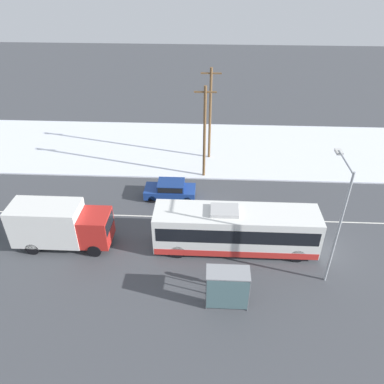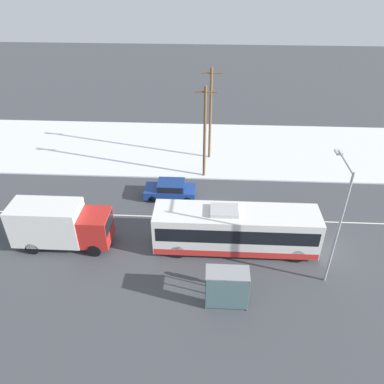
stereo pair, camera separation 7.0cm
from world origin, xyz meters
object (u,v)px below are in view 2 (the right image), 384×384
city_bus (235,229)px  utility_pole_snowlot (210,114)px  pedestrian_at_stop (223,274)px  bus_shelter (227,285)px  utility_pole_roadside (205,132)px  sedan_car (171,189)px  streetlamp (339,210)px  box_truck (59,224)px

city_bus → utility_pole_snowlot: (-1.90, 12.87, 2.95)m
pedestrian_at_stop → bus_shelter: size_ratio=0.71×
utility_pole_roadside → pedestrian_at_stop: bearing=-83.6°
utility_pole_roadside → sedan_car: bearing=-126.6°
utility_pole_roadside → utility_pole_snowlot: size_ratio=0.95×
bus_shelter → utility_pole_roadside: bearing=96.5°
pedestrian_at_stop → streetlamp: bearing=12.6°
sedan_car → streetlamp: 13.72m
box_truck → bus_shelter: 12.02m
box_truck → utility_pole_roadside: size_ratio=0.79×
streetlamp → utility_pole_roadside: utility_pole_roadside is taller
box_truck → city_bus: bearing=1.4°
sedan_car → city_bus: bearing=130.2°
sedan_car → utility_pole_snowlot: bearing=-113.4°
sedan_car → streetlamp: streetlamp is taller
city_bus → box_truck: 11.74m
box_truck → utility_pole_roadside: utility_pole_roadside is taller
sedan_car → utility_pole_roadside: (2.62, 3.52, 3.48)m
bus_shelter → pedestrian_at_stop: bearing=97.9°
sedan_car → bus_shelter: (4.27, -10.85, 0.87)m
city_bus → streetlamp: bearing=-21.2°
streetlamp → utility_pole_roadside: 13.88m
pedestrian_at_stop → streetlamp: 7.54m
sedan_car → pedestrian_at_stop: bearing=113.4°
sedan_car → streetlamp: bearing=142.5°
utility_pole_snowlot → bus_shelter: bearing=-86.1°
city_bus → utility_pole_snowlot: 13.34m
utility_pole_roadside → bus_shelter: bearing=-83.5°
pedestrian_at_stop → city_bus: bearing=76.0°
city_bus → box_truck: box_truck is taller
sedan_car → streetlamp: (10.39, -7.96, 4.09)m
bus_shelter → streetlamp: size_ratio=0.31×
city_bus → box_truck: (-11.73, -0.29, 0.20)m
streetlamp → utility_pole_roadside: bearing=124.1°
box_truck → bus_shelter: (11.06, -4.72, -0.10)m
box_truck → pedestrian_at_stop: box_truck is taller
pedestrian_at_stop → bus_shelter: (0.20, -1.47, 0.62)m
sedan_car → bus_shelter: size_ratio=1.70×
bus_shelter → streetlamp: (6.13, 2.89, 3.23)m
streetlamp → box_truck: bearing=173.9°
utility_pole_snowlot → box_truck: bearing=-126.8°
bus_shelter → utility_pole_snowlot: utility_pole_snowlot is taller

